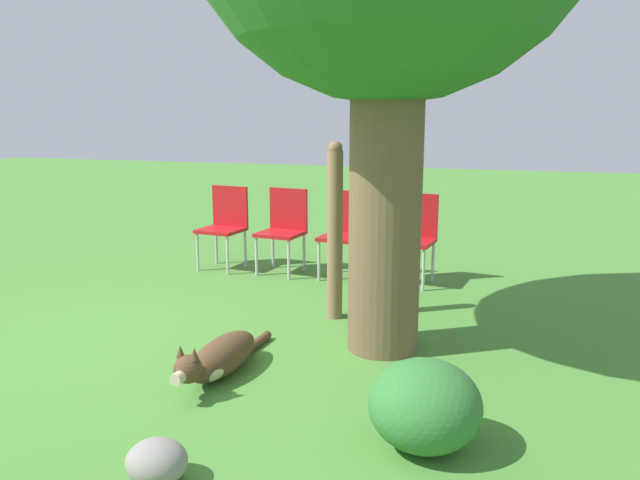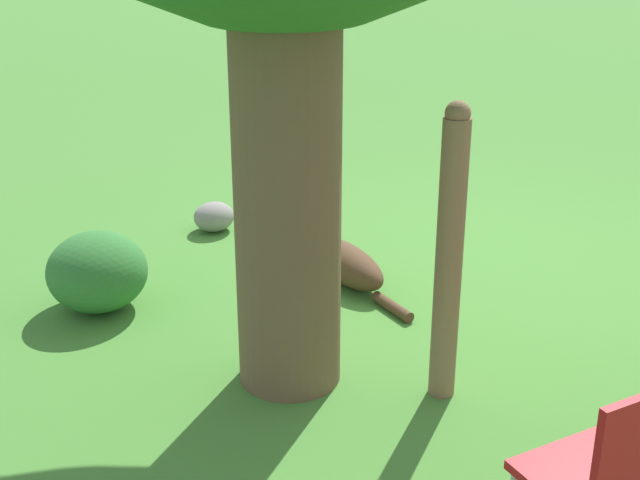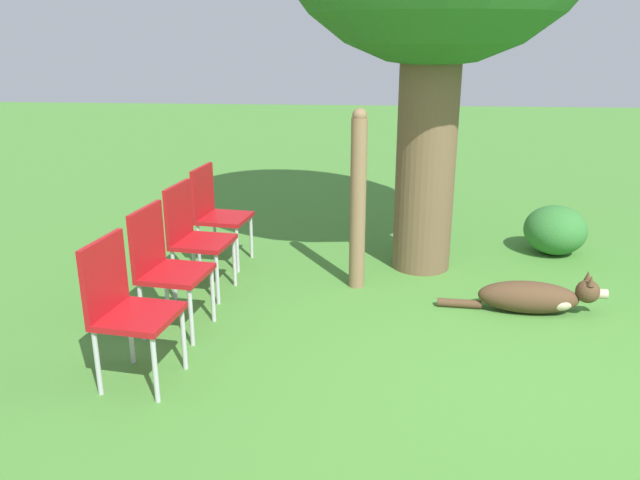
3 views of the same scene
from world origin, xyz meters
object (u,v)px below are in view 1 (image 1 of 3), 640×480
object	(u,v)px
dog	(219,358)
red_chair_1	(284,225)
red_chair_0	(225,222)
fence_post	(335,231)
red_chair_3	(413,232)
red_chair_2	(346,229)

from	to	relation	value
dog	red_chair_1	bearing A→B (deg)	-164.86
dog	red_chair_0	size ratio (longest dim) A/B	1.38
dog	fence_post	bearing A→B (deg)	167.58
red_chair_0	red_chair_3	size ratio (longest dim) A/B	1.00
fence_post	red_chair_1	xyz separation A→B (m)	(-1.31, -0.92, -0.23)
red_chair_1	dog	bearing A→B (deg)	18.62
red_chair_1	red_chair_3	world-z (taller)	same
dog	red_chair_1	world-z (taller)	red_chair_1
red_chair_0	red_chair_1	size ratio (longest dim) A/B	1.00
red_chair_2	dog	bearing A→B (deg)	3.97
fence_post	red_chair_2	bearing A→B (deg)	-169.92
red_chair_3	dog	bearing A→B (deg)	-10.29
fence_post	red_chair_0	distance (m)	2.09
dog	red_chair_1	size ratio (longest dim) A/B	1.38
red_chair_0	red_chair_1	world-z (taller)	same
fence_post	red_chair_2	size ratio (longest dim) A/B	1.65
fence_post	red_chair_3	bearing A→B (deg)	160.49
fence_post	red_chair_3	size ratio (longest dim) A/B	1.65
fence_post	red_chair_0	xyz separation A→B (m)	(-1.32, -1.60, -0.23)
dog	red_chair_2	world-z (taller)	red_chair_2
red_chair_1	red_chair_3	xyz separation A→B (m)	(0.02, 1.37, 0.00)
dog	red_chair_2	size ratio (longest dim) A/B	1.38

